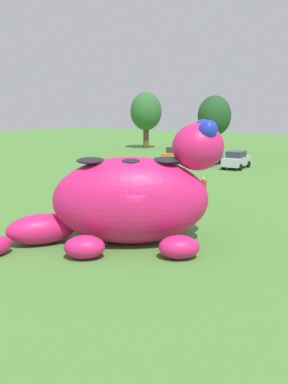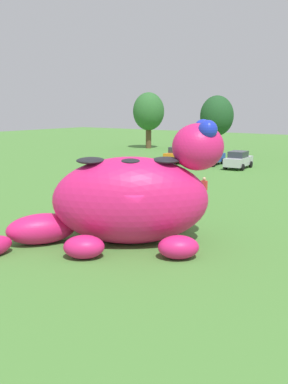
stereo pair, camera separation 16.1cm
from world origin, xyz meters
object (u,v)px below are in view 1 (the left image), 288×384
giant_inflatable_creature (131,199)px  car_silver (236,160)px  car_blue (208,157)px  spectator_near_inflatable (203,191)px  spectator_mid_field (196,161)px  car_orange (177,155)px

giant_inflatable_creature → car_silver: size_ratio=2.24×
car_blue → spectator_near_inflatable: 18.58m
spectator_near_inflatable → spectator_mid_field: (-7.42, 12.66, 0.00)m
giant_inflatable_creature → car_orange: size_ratio=2.27×
spectator_mid_field → car_blue: bearing=100.0°
car_blue → spectator_near_inflatable: car_blue is taller
giant_inflatable_creature → spectator_mid_field: bearing=111.5°
giant_inflatable_creature → spectator_mid_field: giant_inflatable_creature is taller
car_silver → spectator_mid_field: (-2.69, -3.36, -0.01)m
car_blue → spectator_near_inflatable: size_ratio=2.47×
spectator_near_inflatable → car_silver: bearing=106.5°
car_orange → car_blue: same height
giant_inflatable_creature → car_blue: size_ratio=2.25×
car_orange → spectator_near_inflatable: 20.33m
car_orange → car_silver: same height
giant_inflatable_creature → spectator_mid_field: size_ratio=5.54×
giant_inflatable_creature → spectator_near_inflatable: 8.96m
giant_inflatable_creature → car_silver: 25.54m
car_orange → spectator_near_inflatable: bearing=-54.3°
car_silver → spectator_mid_field: car_silver is taller
spectator_near_inflatable → spectator_mid_field: 14.68m
car_silver → spectator_mid_field: 4.30m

